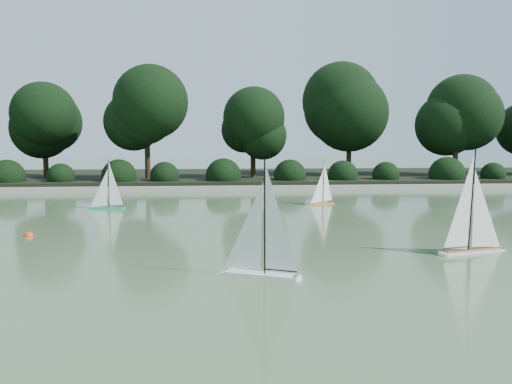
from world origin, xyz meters
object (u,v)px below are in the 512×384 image
at_px(sailboat_teal, 105,201).
at_px(sailboat_orange, 320,197).
at_px(race_buoy, 29,236).
at_px(sailboat_white_a, 255,257).
at_px(sailboat_white_b, 476,236).

bearing_deg(sailboat_teal, sailboat_orange, 3.89).
height_order(sailboat_orange, race_buoy, sailboat_orange).
bearing_deg(sailboat_orange, sailboat_teal, -176.11).
xyz_separation_m(sailboat_white_a, race_buoy, (-3.90, 2.99, -0.25)).
distance_m(sailboat_white_b, race_buoy, 7.68).
bearing_deg(sailboat_white_a, sailboat_teal, 116.76).
distance_m(sailboat_white_b, sailboat_teal, 8.80).
bearing_deg(race_buoy, sailboat_orange, 32.54).
height_order(sailboat_white_a, race_buoy, sailboat_white_a).
bearing_deg(sailboat_teal, sailboat_white_a, -63.24).
bearing_deg(sailboat_white_b, sailboat_teal, 141.04).
height_order(sailboat_white_a, sailboat_teal, sailboat_white_a).
bearing_deg(race_buoy, sailboat_white_b, -14.69).
distance_m(sailboat_white_a, sailboat_teal, 7.37).
relative_size(sailboat_white_a, race_buoy, 9.88).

